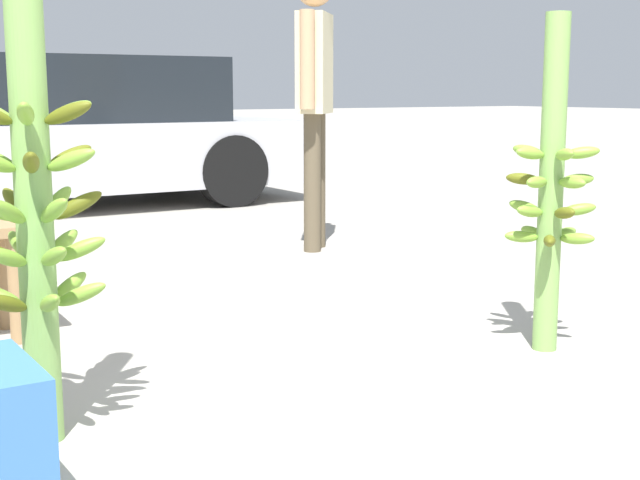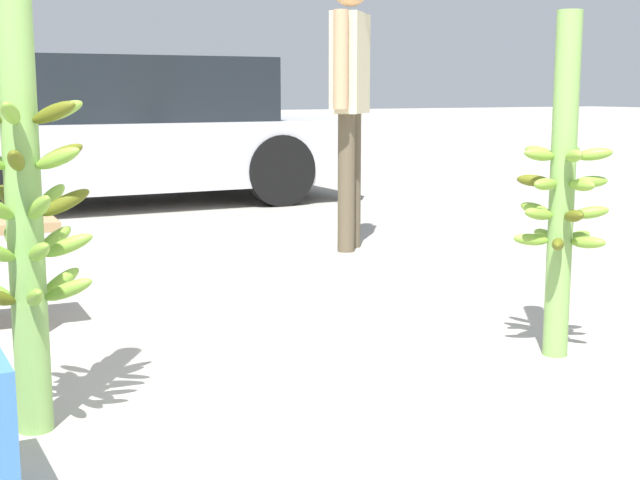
{
  "view_description": "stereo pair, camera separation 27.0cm",
  "coord_description": "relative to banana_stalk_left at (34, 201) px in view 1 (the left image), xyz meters",
  "views": [
    {
      "loc": [
        -1.56,
        -2.01,
        1.0
      ],
      "look_at": [
        0.11,
        0.6,
        0.48
      ],
      "focal_mm": 50.0,
      "sensor_mm": 36.0,
      "label": 1
    },
    {
      "loc": [
        -1.32,
        -2.14,
        1.0
      ],
      "look_at": [
        0.11,
        0.6,
        0.48
      ],
      "focal_mm": 50.0,
      "sensor_mm": 36.0,
      "label": 2
    }
  ],
  "objects": [
    {
      "name": "parked_car",
      "position": [
        1.64,
        5.22,
        -0.08
      ],
      "size": [
        4.15,
        1.8,
        1.28
      ],
      "rotation": [
        0.0,
        0.0,
        1.56
      ],
      "color": "#B7B7BC",
      "rests_on": "ground_plane"
    },
    {
      "name": "banana_stalk_left",
      "position": [
        0.0,
        0.0,
        0.0
      ],
      "size": [
        0.4,
        0.4,
        1.41
      ],
      "color": "#7AA851",
      "rests_on": "ground_plane"
    },
    {
      "name": "banana_stalk_center",
      "position": [
        1.9,
        -0.13,
        -0.06
      ],
      "size": [
        0.35,
        0.35,
        1.29
      ],
      "color": "#7AA851",
      "rests_on": "ground_plane"
    },
    {
      "name": "ground_plane",
      "position": [
        0.91,
        -0.49,
        -0.7
      ],
      "size": [
        80.0,
        80.0,
        0.0
      ],
      "primitive_type": "plane",
      "color": "#9E998E"
    },
    {
      "name": "vendor_person",
      "position": [
        2.33,
        2.24,
        0.36
      ],
      "size": [
        0.45,
        0.48,
        1.74
      ],
      "rotation": [
        0.0,
        0.0,
        -2.32
      ],
      "color": "brown",
      "rests_on": "ground_plane"
    }
  ]
}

